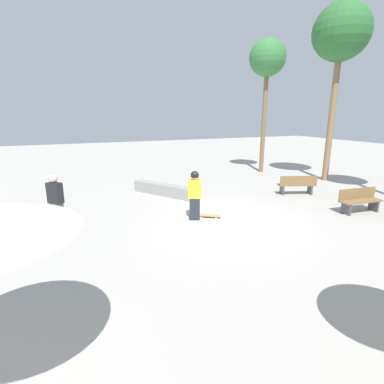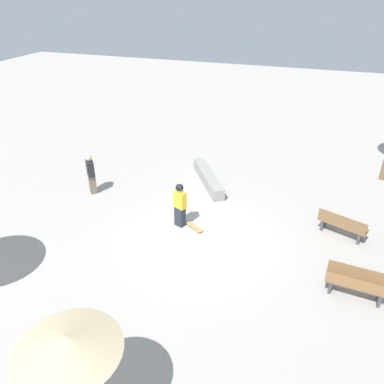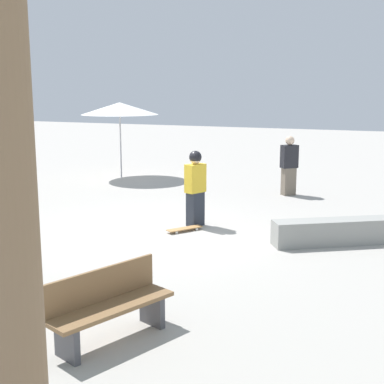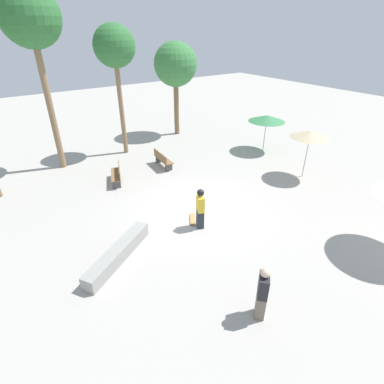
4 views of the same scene
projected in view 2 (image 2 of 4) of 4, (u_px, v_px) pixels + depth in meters
ground_plane at (200, 240)px, 12.49m from camera, size 60.00×60.00×0.00m
skater_main at (180, 204)px, 12.83m from camera, size 0.50×0.39×1.64m
skateboard at (194, 227)px, 13.07m from camera, size 0.78×0.61×0.07m
concrete_ledge at (208, 178)px, 15.86m from camera, size 2.09×2.89×0.48m
bench_near at (342, 225)px, 12.50m from camera, size 1.65×0.98×0.85m
bench_far at (356, 283)px, 10.12m from camera, size 1.63×0.59×0.85m
shade_umbrella_tan at (66, 344)px, 6.27m from camera, size 1.91×1.91×2.43m
bystander_watching at (91, 174)px, 14.91m from camera, size 0.49×0.50×1.66m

